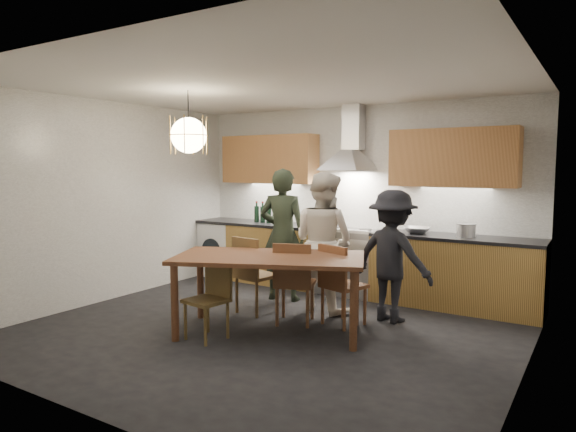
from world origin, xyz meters
The scene contains 17 objects.
ground centered at (0.00, 0.00, 0.00)m, with size 5.00×5.00×0.00m, color black.
room_shell centered at (0.00, 0.00, 1.71)m, with size 5.02×4.52×2.61m.
counter_run centered at (0.02, 1.95, 0.45)m, with size 5.00×0.62×0.90m.
range_stove centered at (0.00, 1.94, 0.44)m, with size 0.90×0.60×0.92m.
wall_fixtures centered at (0.00, 2.07, 1.87)m, with size 4.30×0.54×1.10m.
pendant_lamp centered at (-1.00, -0.10, 2.10)m, with size 0.43×0.43×0.70m.
dining_table centered at (0.06, -0.06, 0.73)m, with size 2.18×1.67×0.82m.
chair_back_left centered at (-0.51, 0.40, 0.53)m, with size 0.48×0.48×0.92m.
chair_back_mid centered at (0.14, 0.30, 0.53)m, with size 0.54×0.54×0.92m.
chair_back_right centered at (0.58, 0.53, 0.52)m, with size 0.51×0.51×0.91m.
chair_front centered at (-0.36, -0.49, 0.47)m, with size 0.42×0.42×0.82m.
person_left centered at (-0.55, 1.16, 0.86)m, with size 0.63×0.41×1.73m, color black.
person_mid centered at (0.12, 1.02, 0.84)m, with size 0.82×0.64×1.69m, color silver.
person_right centered at (1.00, 1.03, 0.75)m, with size 0.96×0.55×1.49m, color black.
mixing_bowl centered at (0.99, 1.94, 0.94)m, with size 0.34×0.34×0.08m, color silver.
stock_pot centered at (1.60, 1.91, 0.98)m, with size 0.22×0.22×0.16m, color #B6B7BA.
wine_bottles centered at (-1.31, 1.95, 1.06)m, with size 0.52×0.08×0.32m.
Camera 1 is at (3.02, -4.44, 1.75)m, focal length 32.00 mm.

